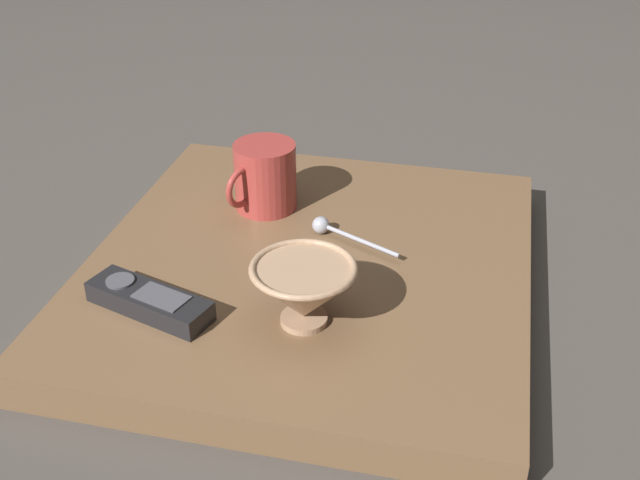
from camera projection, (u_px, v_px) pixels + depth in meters
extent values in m
plane|color=#47423D|center=(310.00, 286.00, 1.07)|extent=(6.00, 6.00, 0.00)
cube|color=brown|center=(310.00, 272.00, 1.05)|extent=(0.57, 0.61, 0.05)
cylinder|color=tan|center=(304.00, 319.00, 0.92)|extent=(0.06, 0.06, 0.01)
cone|color=tan|center=(304.00, 293.00, 0.90)|extent=(0.12, 0.12, 0.07)
torus|color=tan|center=(303.00, 269.00, 0.88)|extent=(0.12, 0.12, 0.01)
cylinder|color=#A53833|center=(265.00, 176.00, 1.14)|extent=(0.09, 0.09, 0.10)
torus|color=#A53833|center=(242.00, 187.00, 1.10)|extent=(0.03, 0.06, 0.06)
cylinder|color=#A3A5B2|center=(362.00, 241.00, 1.05)|extent=(0.11, 0.06, 0.01)
sphere|color=#A3A5B2|center=(323.00, 225.00, 1.09)|extent=(0.02, 0.02, 0.02)
cube|color=black|center=(149.00, 301.00, 0.93)|extent=(0.17, 0.09, 0.03)
cylinder|color=#4C4C54|center=(120.00, 281.00, 0.95)|extent=(0.03, 0.03, 0.00)
cube|color=#4C4C54|center=(161.00, 297.00, 0.92)|extent=(0.07, 0.05, 0.00)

